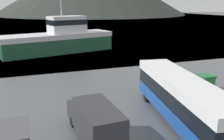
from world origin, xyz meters
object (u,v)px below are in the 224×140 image
at_px(tour_bus, 182,98).
at_px(delivery_van, 95,121).
at_px(fishing_boat, 59,38).
at_px(storage_bin, 205,82).

bearing_deg(tour_bus, delivery_van, -168.58).
relative_size(fishing_boat, storage_bin, 13.20).
bearing_deg(delivery_van, fishing_boat, 83.41).
distance_m(tour_bus, delivery_van, 6.28).
distance_m(delivery_van, storage_bin, 13.46).
distance_m(tour_bus, fishing_boat, 29.27).
bearing_deg(delivery_van, storage_bin, 20.17).
bearing_deg(tour_bus, fishing_boat, 107.37).
relative_size(tour_bus, delivery_van, 1.97).
relative_size(tour_bus, fishing_boat, 0.63).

